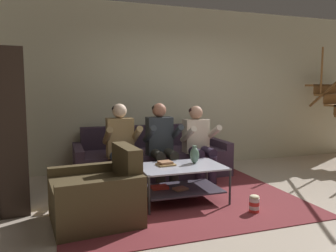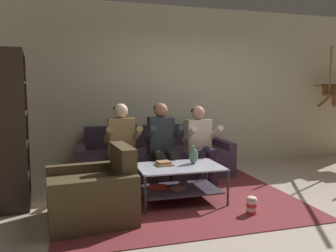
# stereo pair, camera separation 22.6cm
# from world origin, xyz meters

# --- Properties ---
(ground) EXTENTS (16.80, 16.80, 0.00)m
(ground) POSITION_xyz_m (0.00, 0.00, 0.00)
(ground) COLOR #BEAD9A
(back_partition) EXTENTS (8.40, 0.12, 2.90)m
(back_partition) POSITION_xyz_m (0.00, 2.46, 1.45)
(back_partition) COLOR beige
(back_partition) RESTS_ON ground
(couch) EXTENTS (2.48, 0.94, 0.80)m
(couch) POSITION_xyz_m (-0.59, 1.86, 0.27)
(couch) COLOR #423144
(couch) RESTS_ON ground
(person_seated_left) EXTENTS (0.50, 0.58, 1.22)m
(person_seated_left) POSITION_xyz_m (-1.19, 1.32, 0.66)
(person_seated_left) COLOR navy
(person_seated_left) RESTS_ON ground
(person_seated_middle) EXTENTS (0.50, 0.58, 1.22)m
(person_seated_middle) POSITION_xyz_m (-0.59, 1.32, 0.66)
(person_seated_middle) COLOR #292822
(person_seated_middle) RESTS_ON ground
(person_seated_right) EXTENTS (0.50, 0.58, 1.17)m
(person_seated_right) POSITION_xyz_m (0.01, 1.31, 0.64)
(person_seated_right) COLOR #2B2034
(person_seated_right) RESTS_ON ground
(coffee_table) EXTENTS (1.05, 0.69, 0.46)m
(coffee_table) POSITION_xyz_m (-0.59, 0.51, 0.31)
(coffee_table) COLOR #B3B4C7
(coffee_table) RESTS_ON ground
(area_rug) EXTENTS (3.00, 3.30, 0.01)m
(area_rug) POSITION_xyz_m (-0.59, 1.06, 0.01)
(area_rug) COLOR maroon
(area_rug) RESTS_ON ground
(vase) EXTENTS (0.12, 0.12, 0.23)m
(vase) POSITION_xyz_m (-0.37, 0.59, 0.57)
(vase) COLOR #52735D
(vase) RESTS_ON coffee_table
(book_stack) EXTENTS (0.23, 0.20, 0.05)m
(book_stack) POSITION_xyz_m (-0.76, 0.60, 0.48)
(book_stack) COLOR #A17C49
(book_stack) RESTS_ON coffee_table
(bookshelf) EXTENTS (0.41, 0.97, 1.88)m
(bookshelf) POSITION_xyz_m (-2.60, 1.02, 0.71)
(bookshelf) COLOR #2F221B
(bookshelf) RESTS_ON ground
(armchair) EXTENTS (0.97, 0.95, 0.80)m
(armchair) POSITION_xyz_m (-1.66, 0.21, 0.27)
(armchair) COLOR #483B23
(armchair) RESTS_ON ground
(popcorn_tub) EXTENTS (0.12, 0.12, 0.21)m
(popcorn_tub) POSITION_xyz_m (0.08, -0.13, 0.11)
(popcorn_tub) COLOR red
(popcorn_tub) RESTS_ON ground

